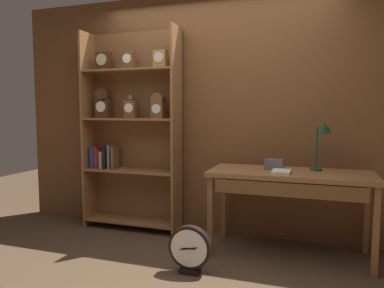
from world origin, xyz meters
TOP-DOWN VIEW (x-y plane):
  - ground_plane at (0.00, 0.00)m, footprint 10.00×10.00m
  - back_wood_panel at (0.00, 1.32)m, footprint 4.80×0.05m
  - bookshelf at (-0.95, 1.15)m, footprint 1.12×0.30m
  - workbench at (0.81, 0.88)m, footprint 1.47×0.62m
  - desk_lamp at (1.08, 1.01)m, footprint 0.17×0.18m
  - toolbox_small at (0.66, 0.97)m, footprint 0.17×0.11m
  - open_repair_manual at (0.74, 0.80)m, footprint 0.16×0.22m
  - round_clock_large at (0.06, 0.25)m, footprint 0.36×0.11m

SIDE VIEW (x-z plane):
  - ground_plane at x=0.00m, z-range 0.00..0.00m
  - round_clock_large at x=0.06m, z-range 0.00..0.41m
  - workbench at x=0.81m, z-range 0.30..1.09m
  - open_repair_manual at x=0.74m, z-range 0.78..0.81m
  - toolbox_small at x=0.66m, z-range 0.78..0.88m
  - desk_lamp at x=1.08m, z-range 0.87..1.35m
  - bookshelf at x=-0.95m, z-range 0.03..2.25m
  - back_wood_panel at x=0.00m, z-range 0.00..2.60m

